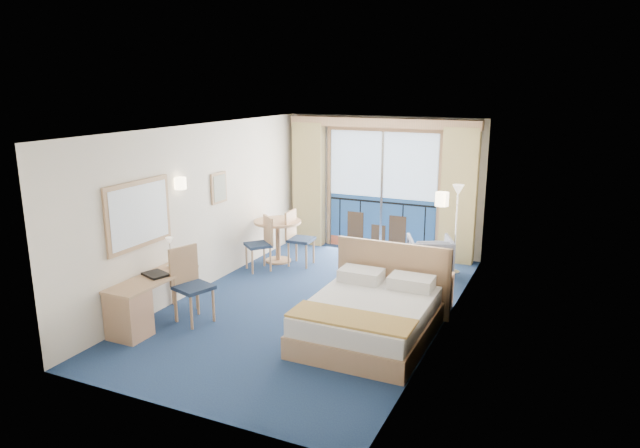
{
  "coord_description": "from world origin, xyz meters",
  "views": [
    {
      "loc": [
        3.53,
        -7.46,
        3.34
      ],
      "look_at": [
        0.02,
        0.2,
        1.24
      ],
      "focal_mm": 32.0,
      "sensor_mm": 36.0,
      "label": 1
    }
  ],
  "objects_px": {
    "armchair": "(430,256)",
    "round_table": "(278,231)",
    "desk_chair": "(189,280)",
    "nightstand": "(437,291)",
    "bed": "(370,316)",
    "table_chair_a": "(297,235)",
    "desk": "(134,308)",
    "table_chair_b": "(262,240)",
    "floor_lamp": "(457,207)"
  },
  "relations": [
    {
      "from": "desk_chair",
      "to": "table_chair_a",
      "type": "bearing_deg",
      "value": 14.08
    },
    {
      "from": "desk_chair",
      "to": "round_table",
      "type": "height_order",
      "value": "desk_chair"
    },
    {
      "from": "bed",
      "to": "nightstand",
      "type": "relative_size",
      "value": 3.72
    },
    {
      "from": "desk",
      "to": "table_chair_a",
      "type": "relative_size",
      "value": 1.43
    },
    {
      "from": "nightstand",
      "to": "desk_chair",
      "type": "xyz_separation_m",
      "value": [
        -3.12,
        -1.9,
        0.33
      ]
    },
    {
      "from": "nightstand",
      "to": "bed",
      "type": "bearing_deg",
      "value": -112.92
    },
    {
      "from": "armchair",
      "to": "desk_chair",
      "type": "xyz_separation_m",
      "value": [
        -2.62,
        -3.41,
        0.26
      ]
    },
    {
      "from": "bed",
      "to": "table_chair_b",
      "type": "relative_size",
      "value": 2.07
    },
    {
      "from": "floor_lamp",
      "to": "desk_chair",
      "type": "relative_size",
      "value": 1.49
    },
    {
      "from": "table_chair_b",
      "to": "bed",
      "type": "bearing_deg",
      "value": 6.12
    },
    {
      "from": "bed",
      "to": "table_chair_b",
      "type": "distance_m",
      "value": 3.35
    },
    {
      "from": "desk",
      "to": "nightstand",
      "type": "bearing_deg",
      "value": 36.59
    },
    {
      "from": "desk",
      "to": "round_table",
      "type": "distance_m",
      "value": 3.68
    },
    {
      "from": "bed",
      "to": "desk",
      "type": "relative_size",
      "value": 1.39
    },
    {
      "from": "nightstand",
      "to": "armchair",
      "type": "bearing_deg",
      "value": 108.08
    },
    {
      "from": "desk",
      "to": "round_table",
      "type": "relative_size",
      "value": 1.65
    },
    {
      "from": "floor_lamp",
      "to": "desk_chair",
      "type": "bearing_deg",
      "value": -129.28
    },
    {
      "from": "bed",
      "to": "armchair",
      "type": "distance_m",
      "value": 2.88
    },
    {
      "from": "bed",
      "to": "desk",
      "type": "bearing_deg",
      "value": -157.05
    },
    {
      "from": "nightstand",
      "to": "desk",
      "type": "relative_size",
      "value": 0.37
    },
    {
      "from": "bed",
      "to": "armchair",
      "type": "height_order",
      "value": "bed"
    },
    {
      "from": "round_table",
      "to": "floor_lamp",
      "type": "bearing_deg",
      "value": 12.56
    },
    {
      "from": "desk",
      "to": "table_chair_b",
      "type": "bearing_deg",
      "value": 86.75
    },
    {
      "from": "table_chair_b",
      "to": "armchair",
      "type": "bearing_deg",
      "value": 59.81
    },
    {
      "from": "floor_lamp",
      "to": "desk",
      "type": "xyz_separation_m",
      "value": [
        -3.4,
        -4.38,
        -0.84
      ]
    },
    {
      "from": "table_chair_a",
      "to": "desk_chair",
      "type": "bearing_deg",
      "value": 172.67
    },
    {
      "from": "desk",
      "to": "table_chair_a",
      "type": "xyz_separation_m",
      "value": [
        0.61,
        3.65,
        0.2
      ]
    },
    {
      "from": "floor_lamp",
      "to": "table_chair_a",
      "type": "height_order",
      "value": "floor_lamp"
    },
    {
      "from": "armchair",
      "to": "floor_lamp",
      "type": "bearing_deg",
      "value": -169.08
    },
    {
      "from": "bed",
      "to": "desk",
      "type": "height_order",
      "value": "bed"
    },
    {
      "from": "nightstand",
      "to": "table_chair_a",
      "type": "bearing_deg",
      "value": 160.19
    },
    {
      "from": "desk_chair",
      "to": "round_table",
      "type": "relative_size",
      "value": 1.21
    },
    {
      "from": "desk",
      "to": "desk_chair",
      "type": "height_order",
      "value": "desk_chair"
    },
    {
      "from": "armchair",
      "to": "table_chair_b",
      "type": "xyz_separation_m",
      "value": [
        -2.84,
        -0.99,
        0.21
      ]
    },
    {
      "from": "table_chair_b",
      "to": "desk",
      "type": "bearing_deg",
      "value": -52.75
    },
    {
      "from": "table_chair_a",
      "to": "bed",
      "type": "bearing_deg",
      "value": -139.15
    },
    {
      "from": "bed",
      "to": "nightstand",
      "type": "xyz_separation_m",
      "value": [
        0.58,
        1.36,
        -0.03
      ]
    },
    {
      "from": "desk_chair",
      "to": "nightstand",
      "type": "bearing_deg",
      "value": -40.41
    },
    {
      "from": "floor_lamp",
      "to": "table_chair_b",
      "type": "xyz_separation_m",
      "value": [
        -3.22,
        -1.25,
        -0.66
      ]
    },
    {
      "from": "armchair",
      "to": "table_chair_b",
      "type": "bearing_deg",
      "value": -3.93
    },
    {
      "from": "floor_lamp",
      "to": "round_table",
      "type": "bearing_deg",
      "value": -167.44
    },
    {
      "from": "bed",
      "to": "table_chair_b",
      "type": "height_order",
      "value": "bed"
    },
    {
      "from": "armchair",
      "to": "round_table",
      "type": "bearing_deg",
      "value": -14.11
    },
    {
      "from": "desk",
      "to": "armchair",
      "type": "bearing_deg",
      "value": 53.82
    },
    {
      "from": "nightstand",
      "to": "floor_lamp",
      "type": "bearing_deg",
      "value": 93.59
    },
    {
      "from": "round_table",
      "to": "table_chair_a",
      "type": "xyz_separation_m",
      "value": [
        0.41,
        -0.02,
        -0.03
      ]
    },
    {
      "from": "floor_lamp",
      "to": "table_chair_a",
      "type": "xyz_separation_m",
      "value": [
        -2.79,
        -0.73,
        -0.64
      ]
    },
    {
      "from": "round_table",
      "to": "desk",
      "type": "bearing_deg",
      "value": -93.09
    },
    {
      "from": "floor_lamp",
      "to": "round_table",
      "type": "xyz_separation_m",
      "value": [
        -3.2,
        -0.71,
        -0.61
      ]
    },
    {
      "from": "bed",
      "to": "table_chair_a",
      "type": "bearing_deg",
      "value": 134.0
    }
  ]
}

